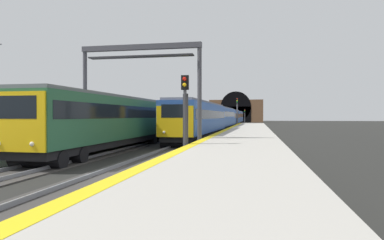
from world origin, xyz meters
TOP-DOWN VIEW (x-y plane):
  - ground_plane at (0.00, 0.00)m, footprint 320.00×320.00m
  - platform_right at (0.00, -4.53)m, footprint 112.00×4.87m
  - platform_right_edge_strip at (0.00, -2.34)m, footprint 112.00×0.50m
  - track_main_line at (0.00, 0.00)m, footprint 160.00×2.77m
  - track_adjacent_line at (0.00, 4.26)m, footprint 160.00×2.68m
  - train_main_approaching at (48.31, 0.00)m, footprint 76.32×3.28m
  - train_adjacent_platform at (26.79, 4.26)m, footprint 55.55×3.08m
  - railway_signal_near at (3.69, -1.88)m, footprint 0.39×0.38m
  - railway_signal_mid at (51.35, -1.88)m, footprint 0.39×0.38m
  - railway_signal_far at (93.49, -1.88)m, footprint 0.39×0.38m
  - overhead_signal_gantry at (8.09, 2.13)m, footprint 0.70×8.33m
  - tunnel_portal at (114.37, 2.13)m, footprint 2.79×20.19m

SIDE VIEW (x-z plane):
  - ground_plane at x=0.00m, z-range 0.00..0.00m
  - track_main_line at x=0.00m, z-range -0.06..0.15m
  - track_adjacent_line at x=0.00m, z-range -0.06..0.15m
  - platform_right at x=0.00m, z-range 0.00..0.96m
  - platform_right_edge_strip at x=0.00m, z-range 0.96..0.97m
  - train_main_approaching at x=48.31m, z-range 0.26..4.03m
  - train_adjacent_platform at x=26.79m, z-range -0.17..4.50m
  - railway_signal_near at x=3.69m, z-range 0.42..4.94m
  - railway_signal_far at x=93.49m, z-range 0.51..5.09m
  - railway_signal_mid at x=51.35m, z-range 0.58..6.49m
  - tunnel_portal at x=114.37m, z-range -1.51..10.12m
  - overhead_signal_gantry at x=8.09m, z-range 1.79..8.98m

